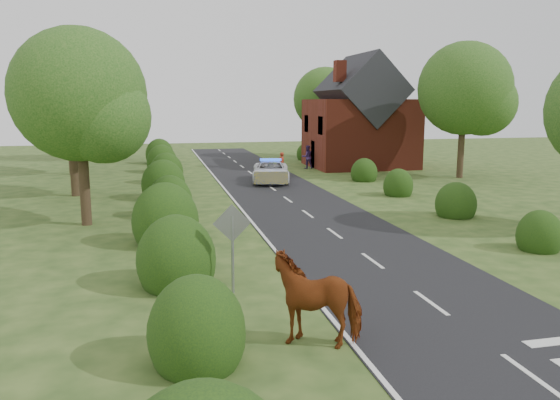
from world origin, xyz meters
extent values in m
plane|color=#294319|center=(0.00, 0.00, 0.00)|extent=(120.00, 120.00, 0.00)
cube|color=black|center=(0.00, 15.00, 0.01)|extent=(6.00, 70.00, 0.02)
cube|color=white|center=(0.00, -4.00, 0.03)|extent=(0.12, 1.80, 0.01)
cube|color=white|center=(0.00, 0.00, 0.03)|extent=(0.12, 1.80, 0.01)
cube|color=white|center=(0.00, 4.00, 0.03)|extent=(0.12, 1.80, 0.01)
cube|color=white|center=(0.00, 8.00, 0.03)|extent=(0.12, 1.80, 0.01)
cube|color=white|center=(0.00, 12.00, 0.03)|extent=(0.12, 1.80, 0.01)
cube|color=white|center=(0.00, 16.00, 0.03)|extent=(0.12, 1.80, 0.01)
cube|color=white|center=(0.00, 20.00, 0.03)|extent=(0.12, 1.80, 0.01)
cube|color=white|center=(0.00, 24.00, 0.03)|extent=(0.12, 1.80, 0.01)
cube|color=white|center=(0.00, 28.00, 0.03)|extent=(0.12, 1.80, 0.01)
cube|color=white|center=(0.00, 32.00, 0.03)|extent=(0.12, 1.80, 0.01)
cube|color=white|center=(0.00, 36.00, 0.03)|extent=(0.12, 1.80, 0.01)
cube|color=white|center=(0.00, 40.00, 0.03)|extent=(0.12, 1.80, 0.01)
cube|color=white|center=(0.00, 44.00, 0.03)|extent=(0.12, 1.80, 0.01)
cube|color=white|center=(0.00, 48.00, 0.03)|extent=(0.12, 1.80, 0.01)
cube|color=white|center=(-2.90, 15.00, 0.03)|extent=(0.12, 70.00, 0.01)
cube|color=white|center=(1.40, -2.80, 0.03)|extent=(1.20, 0.35, 0.01)
ellipsoid|color=#193313|center=(-6.30, -2.00, 0.66)|extent=(2.00, 2.10, 2.40)
ellipsoid|color=#193313|center=(-6.50, 3.00, 0.74)|extent=(2.30, 2.41, 2.70)
ellipsoid|color=#193313|center=(-6.70, 8.00, 0.83)|extent=(2.50, 2.62, 3.00)
ellipsoid|color=#193313|center=(-6.40, 13.00, 0.69)|extent=(2.10, 2.20, 2.50)
ellipsoid|color=#193313|center=(-6.60, 18.00, 0.77)|extent=(2.40, 2.52, 2.80)
ellipsoid|color=#193313|center=(-6.30, 24.00, 0.72)|extent=(2.20, 2.31, 2.60)
ellipsoid|color=#193313|center=(-6.50, 30.00, 0.74)|extent=(2.30, 2.41, 2.70)
ellipsoid|color=#193313|center=(-6.60, 36.00, 0.77)|extent=(2.40, 2.52, 2.80)
ellipsoid|color=#193313|center=(6.40, 4.00, 0.52)|extent=(1.60, 1.68, 1.90)
ellipsoid|color=#193313|center=(6.60, 10.00, 0.58)|extent=(1.90, 2.00, 2.10)
ellipsoid|color=#193313|center=(6.50, 16.00, 0.55)|extent=(1.70, 1.78, 2.00)
ellipsoid|color=#193313|center=(6.80, 22.00, 0.55)|extent=(1.80, 1.89, 2.00)
ellipsoid|color=#193313|center=(6.60, 36.00, 0.55)|extent=(1.70, 1.78, 2.00)
cylinder|color=#332316|center=(-10.00, 12.00, 1.98)|extent=(0.44, 0.44, 3.96)
sphere|color=#154412|center=(-10.00, 12.00, 5.58)|extent=(5.60, 5.60, 5.60)
sphere|color=olive|center=(-9.02, 11.44, 4.68)|extent=(3.92, 3.92, 3.92)
cylinder|color=#332316|center=(-11.50, 20.00, 1.87)|extent=(0.44, 0.44, 3.74)
sphere|color=#154412|center=(-11.50, 20.00, 5.27)|extent=(5.60, 5.60, 5.60)
sphere|color=olive|center=(-10.52, 19.44, 4.42)|extent=(3.92, 3.92, 3.92)
cylinder|color=#332316|center=(-13.00, 30.00, 2.42)|extent=(0.44, 0.44, 4.84)
sphere|color=#154412|center=(-13.00, 30.00, 6.82)|extent=(6.80, 6.80, 6.80)
sphere|color=olive|center=(-11.81, 29.32, 5.72)|extent=(4.76, 4.76, 4.76)
cylinder|color=#332316|center=(-10.50, 40.00, 2.09)|extent=(0.44, 0.44, 4.18)
sphere|color=#154412|center=(-10.50, 40.00, 5.89)|extent=(6.00, 6.00, 6.00)
sphere|color=olive|center=(-9.45, 39.40, 4.94)|extent=(4.20, 4.20, 4.20)
cylinder|color=#332316|center=(14.00, 22.00, 2.20)|extent=(0.44, 0.44, 4.40)
sphere|color=#154412|center=(14.00, 22.00, 6.20)|extent=(6.40, 6.40, 6.40)
sphere|color=olive|center=(15.12, 21.36, 5.20)|extent=(4.48, 4.48, 4.48)
cylinder|color=#332316|center=(9.00, 38.00, 1.98)|extent=(0.44, 0.44, 3.96)
sphere|color=#154412|center=(9.00, 38.00, 5.58)|extent=(6.00, 6.00, 6.00)
sphere|color=olive|center=(10.05, 37.40, 4.68)|extent=(4.20, 4.20, 4.20)
cylinder|color=gray|center=(-5.00, 2.00, 1.10)|extent=(0.08, 0.08, 2.20)
cube|color=gray|center=(-5.00, 2.00, 2.00)|extent=(1.06, 0.04, 1.06)
cube|color=maroon|center=(9.50, 30.00, 2.75)|extent=(8.00, 7.00, 5.50)
cube|color=black|center=(9.50, 30.00, 6.20)|extent=(5.94, 7.40, 5.94)
cube|color=maroon|center=(7.00, 28.00, 7.60)|extent=(0.80, 0.80, 1.60)
imported|color=#5F2F11|center=(-3.58, -1.39, 0.84)|extent=(2.65, 1.96, 1.68)
imported|color=white|center=(0.50, 22.88, 0.71)|extent=(3.32, 5.47, 1.42)
cube|color=yellow|center=(-0.01, 20.35, 0.64)|extent=(2.09, 0.48, 0.78)
cube|color=blue|center=(0.50, 22.88, 1.50)|extent=(1.44, 0.56, 0.14)
imported|color=#9D2B19|center=(2.05, 26.37, 0.83)|extent=(0.72, 0.65, 1.65)
imported|color=#3F2866|center=(4.94, 29.62, 0.93)|extent=(0.95, 0.76, 1.86)
camera|label=1|loc=(-6.98, -12.51, 5.26)|focal=35.00mm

